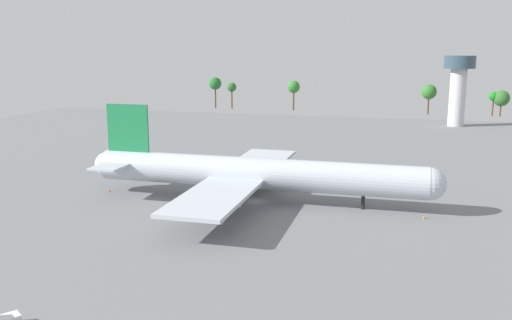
% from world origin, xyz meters
% --- Properties ---
extents(ground_plane, '(291.71, 291.71, 0.00)m').
position_xyz_m(ground_plane, '(0.00, 0.00, 0.00)').
color(ground_plane, slate).
extents(cargo_airplane, '(72.93, 58.83, 19.08)m').
position_xyz_m(cargo_airplane, '(-0.43, -0.00, 5.75)').
color(cargo_airplane, silver).
rests_on(cargo_airplane, ground_plane).
extents(baggage_tug, '(4.07, 4.29, 2.17)m').
position_xyz_m(baggage_tug, '(-9.41, 30.48, 1.13)').
color(baggage_tug, yellow).
rests_on(baggage_tug, ground_plane).
extents(cargo_loader, '(4.76, 4.90, 2.21)m').
position_xyz_m(cargo_loader, '(18.82, 24.74, 1.11)').
color(cargo_loader, silver).
rests_on(cargo_loader, ground_plane).
extents(pushback_tractor, '(3.39, 4.80, 2.42)m').
position_xyz_m(pushback_tractor, '(29.44, 23.36, 1.20)').
color(pushback_tractor, silver).
rests_on(pushback_tractor, ground_plane).
extents(safety_cone_nose, '(0.51, 0.51, 0.72)m').
position_xyz_m(safety_cone_nose, '(32.82, -3.30, 0.36)').
color(safety_cone_nose, orange).
rests_on(safety_cone_nose, ground_plane).
extents(safety_cone_tail, '(0.42, 0.42, 0.61)m').
position_xyz_m(safety_cone_tail, '(-32.82, -1.08, 0.30)').
color(safety_cone_tail, orange).
rests_on(safety_cone_tail, ground_plane).
extents(control_tower, '(12.02, 12.02, 27.81)m').
position_xyz_m(control_tower, '(48.52, 127.86, 17.53)').
color(control_tower, silver).
rests_on(control_tower, ground_plane).
extents(tree_line_backdrop, '(144.47, 7.24, 15.99)m').
position_xyz_m(tree_line_backdrop, '(10.55, 165.99, 10.42)').
color(tree_line_backdrop, '#51381E').
rests_on(tree_line_backdrop, ground_plane).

